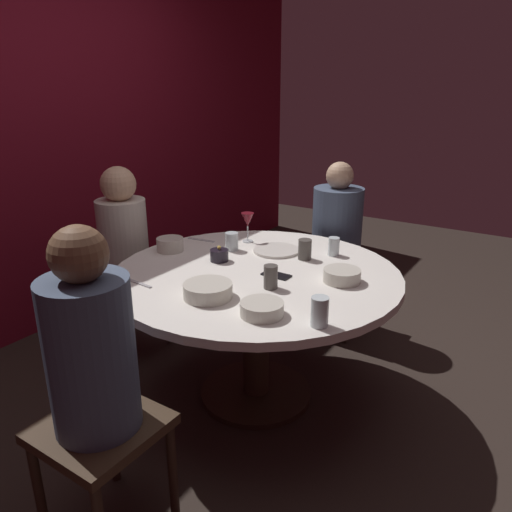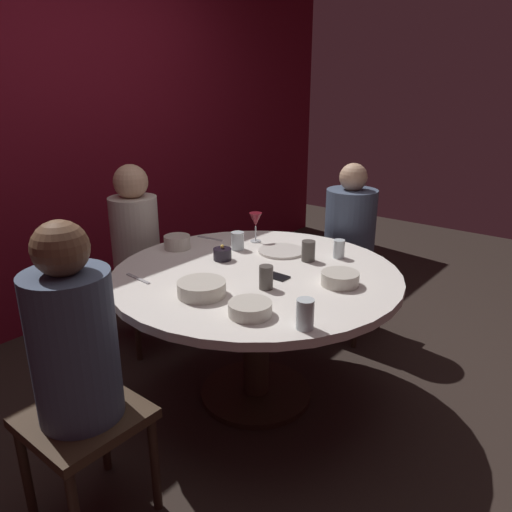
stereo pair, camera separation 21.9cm
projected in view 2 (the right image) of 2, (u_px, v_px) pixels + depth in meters
ground_plane at (256, 394)px, 2.68m from camera, size 8.00×8.00×0.00m
back_wall at (58, 134)px, 3.25m from camera, size 6.00×0.10×2.60m
dining_table at (256, 296)px, 2.48m from camera, size 1.44×1.44×0.73m
seated_diner_left at (74, 350)px, 1.69m from camera, size 0.40×0.40×1.20m
seated_diner_back at (135, 236)px, 3.00m from camera, size 0.40×0.40×1.17m
seated_diner_right at (350, 231)px, 3.15m from camera, size 0.40×0.40×1.15m
candle_holder at (222, 254)px, 2.58m from camera, size 0.10×0.10×0.08m
wine_glass at (256, 221)px, 2.85m from camera, size 0.08×0.08×0.18m
dinner_plate at (281, 251)px, 2.71m from camera, size 0.26×0.26×0.01m
cell_phone at (275, 276)px, 2.36m from camera, size 0.07×0.14×0.01m
bowl_serving_large at (177, 242)px, 2.76m from camera, size 0.15×0.15×0.07m
bowl_salad_center at (250, 309)px, 1.96m from camera, size 0.18×0.18×0.06m
bowl_small_white at (202, 289)px, 2.14m from camera, size 0.22×0.22×0.07m
bowl_sauce_side at (340, 279)px, 2.26m from camera, size 0.18×0.18×0.06m
cup_near_candle at (308, 251)px, 2.56m from camera, size 0.07×0.07×0.11m
cup_by_left_diner at (339, 249)px, 2.61m from camera, size 0.06×0.06×0.10m
cup_by_right_diner at (266, 277)px, 2.21m from camera, size 0.06×0.06×0.11m
cup_center_front at (305, 314)px, 1.84m from camera, size 0.07×0.07×0.12m
cup_far_edge at (238, 241)px, 2.74m from camera, size 0.07×0.07×0.10m
fork_near_plate at (210, 238)px, 2.95m from camera, size 0.04×0.18×0.01m
knife_near_plate at (138, 279)px, 2.33m from camera, size 0.03×0.18×0.01m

